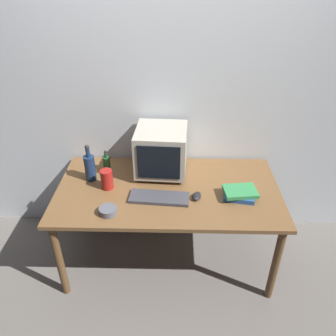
{
  "coord_description": "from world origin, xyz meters",
  "views": [
    {
      "loc": [
        0.05,
        -2.02,
        2.17
      ],
      "look_at": [
        0.0,
        0.0,
        0.89
      ],
      "focal_mm": 35.88,
      "sensor_mm": 36.0,
      "label": 1
    }
  ],
  "objects_px": {
    "book_stack": "(239,193)",
    "bottle_short": "(107,163)",
    "cd_spindle": "(108,211)",
    "keyboard": "(159,198)",
    "computer_mouse": "(197,196)",
    "crt_monitor": "(161,151)",
    "bottle_tall": "(90,167)",
    "metal_canister": "(107,179)"
  },
  "relations": [
    {
      "from": "book_stack",
      "to": "bottle_short",
      "type": "bearing_deg",
      "value": 161.7
    },
    {
      "from": "cd_spindle",
      "to": "keyboard",
      "type": "bearing_deg",
      "value": 26.06
    },
    {
      "from": "computer_mouse",
      "to": "bottle_short",
      "type": "height_order",
      "value": "bottle_short"
    },
    {
      "from": "computer_mouse",
      "to": "crt_monitor",
      "type": "bearing_deg",
      "value": 146.31
    },
    {
      "from": "bottle_short",
      "to": "bottle_tall",
      "type": "bearing_deg",
      "value": -127.29
    },
    {
      "from": "crt_monitor",
      "to": "bottle_tall",
      "type": "relative_size",
      "value": 1.36
    },
    {
      "from": "computer_mouse",
      "to": "bottle_tall",
      "type": "bearing_deg",
      "value": -176.82
    },
    {
      "from": "keyboard",
      "to": "book_stack",
      "type": "xyz_separation_m",
      "value": [
        0.57,
        0.03,
        0.02
      ]
    },
    {
      "from": "crt_monitor",
      "to": "keyboard",
      "type": "xyz_separation_m",
      "value": [
        -0.0,
        -0.36,
        -0.18
      ]
    },
    {
      "from": "computer_mouse",
      "to": "cd_spindle",
      "type": "height_order",
      "value": "cd_spindle"
    },
    {
      "from": "book_stack",
      "to": "cd_spindle",
      "type": "relative_size",
      "value": 2.07
    },
    {
      "from": "bottle_tall",
      "to": "metal_canister",
      "type": "bearing_deg",
      "value": -37.23
    },
    {
      "from": "bottle_short",
      "to": "cd_spindle",
      "type": "relative_size",
      "value": 1.51
    },
    {
      "from": "computer_mouse",
      "to": "metal_canister",
      "type": "bearing_deg",
      "value": -170.96
    },
    {
      "from": "keyboard",
      "to": "computer_mouse",
      "type": "relative_size",
      "value": 4.2
    },
    {
      "from": "keyboard",
      "to": "bottle_tall",
      "type": "xyz_separation_m",
      "value": [
        -0.53,
        0.24,
        0.1
      ]
    },
    {
      "from": "book_stack",
      "to": "metal_canister",
      "type": "height_order",
      "value": "metal_canister"
    },
    {
      "from": "bottle_short",
      "to": "book_stack",
      "type": "bearing_deg",
      "value": -18.3
    },
    {
      "from": "computer_mouse",
      "to": "bottle_tall",
      "type": "height_order",
      "value": "bottle_tall"
    },
    {
      "from": "keyboard",
      "to": "cd_spindle",
      "type": "distance_m",
      "value": 0.37
    },
    {
      "from": "bottle_tall",
      "to": "book_stack",
      "type": "xyz_separation_m",
      "value": [
        1.1,
        -0.2,
        -0.08
      ]
    },
    {
      "from": "cd_spindle",
      "to": "metal_canister",
      "type": "distance_m",
      "value": 0.3
    },
    {
      "from": "book_stack",
      "to": "computer_mouse",
      "type": "bearing_deg",
      "value": -176.5
    },
    {
      "from": "crt_monitor",
      "to": "book_stack",
      "type": "bearing_deg",
      "value": -29.55
    },
    {
      "from": "keyboard",
      "to": "computer_mouse",
      "type": "distance_m",
      "value": 0.26
    },
    {
      "from": "book_stack",
      "to": "metal_canister",
      "type": "bearing_deg",
      "value": 174.53
    },
    {
      "from": "book_stack",
      "to": "cd_spindle",
      "type": "height_order",
      "value": "book_stack"
    },
    {
      "from": "bottle_tall",
      "to": "book_stack",
      "type": "bearing_deg",
      "value": -10.38
    },
    {
      "from": "bottle_tall",
      "to": "keyboard",
      "type": "bearing_deg",
      "value": -23.91
    },
    {
      "from": "keyboard",
      "to": "bottle_short",
      "type": "xyz_separation_m",
      "value": [
        -0.44,
        0.37,
        0.06
      ]
    },
    {
      "from": "bottle_tall",
      "to": "computer_mouse",
      "type": "bearing_deg",
      "value": -15.44
    },
    {
      "from": "bottle_short",
      "to": "book_stack",
      "type": "height_order",
      "value": "bottle_short"
    },
    {
      "from": "crt_monitor",
      "to": "bottle_short",
      "type": "xyz_separation_m",
      "value": [
        -0.44,
        0.01,
        -0.13
      ]
    },
    {
      "from": "keyboard",
      "to": "cd_spindle",
      "type": "xyz_separation_m",
      "value": [
        -0.33,
        -0.16,
        0.01
      ]
    },
    {
      "from": "bottle_tall",
      "to": "metal_canister",
      "type": "distance_m",
      "value": 0.19
    },
    {
      "from": "computer_mouse",
      "to": "bottle_tall",
      "type": "distance_m",
      "value": 0.83
    },
    {
      "from": "computer_mouse",
      "to": "metal_canister",
      "type": "xyz_separation_m",
      "value": [
        -0.65,
        0.11,
        0.06
      ]
    },
    {
      "from": "book_stack",
      "to": "keyboard",
      "type": "bearing_deg",
      "value": -176.48
    },
    {
      "from": "keyboard",
      "to": "bottle_tall",
      "type": "height_order",
      "value": "bottle_tall"
    },
    {
      "from": "crt_monitor",
      "to": "book_stack",
      "type": "height_order",
      "value": "crt_monitor"
    },
    {
      "from": "keyboard",
      "to": "book_stack",
      "type": "relative_size",
      "value": 1.69
    },
    {
      "from": "crt_monitor",
      "to": "bottle_tall",
      "type": "xyz_separation_m",
      "value": [
        -0.54,
        -0.12,
        -0.08
      ]
    }
  ]
}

